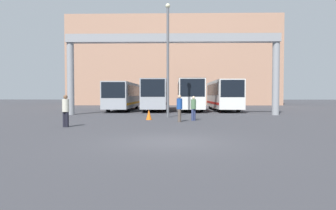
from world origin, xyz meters
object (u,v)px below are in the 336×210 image
traffic_cone (149,115)px  pedestrian_near_left (179,108)px  bus_slot_3 (223,94)px  pedestrian_mid_left (193,108)px  lamp_post (168,56)px  bus_slot_0 (124,95)px  pedestrian_far_center (66,110)px  bus_slot_1 (156,93)px  bus_slot_2 (189,93)px

traffic_cone → pedestrian_near_left: bearing=-36.6°
bus_slot_3 → traffic_cone: bus_slot_3 is taller
pedestrian_near_left → traffic_cone: size_ratio=2.43×
pedestrian_mid_left → traffic_cone: bearing=131.0°
traffic_cone → lamp_post: bearing=61.2°
bus_slot_0 → pedestrian_far_center: 17.82m
bus_slot_0 → bus_slot_3: bearing=-2.2°
lamp_post → bus_slot_1: bearing=98.1°
pedestrian_near_left → lamp_post: size_ratio=0.20×
bus_slot_1 → pedestrian_near_left: (2.35, -14.50, -0.99)m
bus_slot_1 → bus_slot_3: size_ratio=1.07×
pedestrian_near_left → pedestrian_far_center: bearing=125.7°
pedestrian_near_left → bus_slot_0: bearing=30.5°
pedestrian_mid_left → lamp_post: size_ratio=0.19×
pedestrian_mid_left → lamp_post: bearing=83.4°
pedestrian_far_center → lamp_post: 9.65m
bus_slot_0 → bus_slot_1: size_ratio=1.01×
traffic_cone → bus_slot_0: bearing=107.0°
bus_slot_2 → pedestrian_mid_left: bus_slot_2 is taller
traffic_cone → bus_slot_2: bearing=75.1°
bus_slot_1 → traffic_cone: bus_slot_1 is taller
bus_slot_0 → pedestrian_mid_left: 15.29m
bus_slot_3 → traffic_cone: 14.55m
pedestrian_mid_left → pedestrian_far_center: bearing=172.3°
bus_slot_1 → bus_slot_2: (3.71, 0.01, 0.02)m
bus_slot_0 → bus_slot_2: size_ratio=1.01×
bus_slot_0 → bus_slot_1: bus_slot_1 is taller
bus_slot_2 → pedestrian_near_left: 14.61m
bus_slot_2 → bus_slot_3: (3.71, -0.38, -0.06)m
bus_slot_1 → bus_slot_3: (7.41, -0.37, -0.04)m
pedestrian_far_center → pedestrian_near_left: bearing=-132.6°
bus_slot_1 → pedestrian_near_left: bus_slot_1 is taller
bus_slot_1 → pedestrian_mid_left: bus_slot_1 is taller
bus_slot_0 → traffic_cone: bus_slot_0 is taller
bus_slot_1 → pedestrian_far_center: bearing=-102.1°
bus_slot_1 → lamp_post: 11.10m
bus_slot_1 → pedestrian_mid_left: 13.94m
bus_slot_0 → traffic_cone: (3.96, -13.00, -1.40)m
pedestrian_far_center → pedestrian_near_left: (6.15, 3.24, -0.01)m
pedestrian_far_center → lamp_post: size_ratio=0.20×
pedestrian_mid_left → bus_slot_2: bearing=49.8°
bus_slot_2 → pedestrian_far_center: bus_slot_2 is taller
bus_slot_0 → pedestrian_mid_left: size_ratio=7.14×
bus_slot_3 → bus_slot_0: bearing=177.8°
bus_slot_2 → bus_slot_3: 3.73m
pedestrian_far_center → pedestrian_mid_left: size_ratio=1.05×
pedestrian_mid_left → bus_slot_3: bearing=34.1°
bus_slot_2 → traffic_cone: bearing=-104.9°
pedestrian_mid_left → pedestrian_near_left: (-0.96, -1.00, 0.04)m
bus_slot_2 → pedestrian_near_left: bearing=-95.3°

